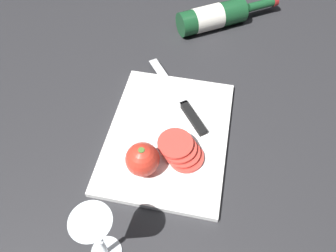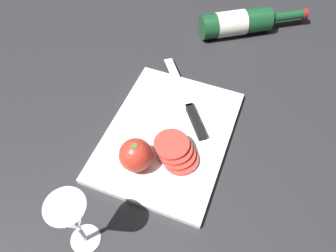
{
  "view_description": "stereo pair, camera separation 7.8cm",
  "coord_description": "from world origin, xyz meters",
  "px_view_note": "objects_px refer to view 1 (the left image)",
  "views": [
    {
      "loc": [
        0.49,
        0.1,
        0.67
      ],
      "look_at": [
        0.04,
        0.01,
        0.05
      ],
      "focal_mm": 35.0,
      "sensor_mm": 36.0,
      "label": 1
    },
    {
      "loc": [
        0.47,
        0.17,
        0.67
      ],
      "look_at": [
        0.04,
        0.01,
        0.05
      ],
      "focal_mm": 35.0,
      "sensor_mm": 36.0,
      "label": 2
    }
  ],
  "objects_px": {
    "whole_tomato": "(142,159)",
    "knife": "(186,108)",
    "tomato_slice_stack_near": "(181,150)",
    "wine_bottle": "(215,16)",
    "wine_glass": "(96,233)"
  },
  "relations": [
    {
      "from": "whole_tomato",
      "to": "knife",
      "type": "relative_size",
      "value": 0.31
    },
    {
      "from": "knife",
      "to": "tomato_slice_stack_near",
      "type": "height_order",
      "value": "tomato_slice_stack_near"
    },
    {
      "from": "wine_bottle",
      "to": "whole_tomato",
      "type": "distance_m",
      "value": 0.57
    },
    {
      "from": "whole_tomato",
      "to": "tomato_slice_stack_near",
      "type": "relative_size",
      "value": 0.69
    },
    {
      "from": "wine_bottle",
      "to": "whole_tomato",
      "type": "relative_size",
      "value": 4.18
    },
    {
      "from": "wine_glass",
      "to": "whole_tomato",
      "type": "relative_size",
      "value": 2.22
    },
    {
      "from": "tomato_slice_stack_near",
      "to": "knife",
      "type": "bearing_deg",
      "value": -176.06
    },
    {
      "from": "wine_bottle",
      "to": "wine_glass",
      "type": "height_order",
      "value": "wine_glass"
    },
    {
      "from": "wine_glass",
      "to": "knife",
      "type": "xyz_separation_m",
      "value": [
        -0.38,
        0.1,
        -0.09
      ]
    },
    {
      "from": "wine_bottle",
      "to": "whole_tomato",
      "type": "bearing_deg",
      "value": -9.56
    },
    {
      "from": "whole_tomato",
      "to": "knife",
      "type": "xyz_separation_m",
      "value": [
        -0.19,
        0.07,
        -0.03
      ]
    },
    {
      "from": "wine_bottle",
      "to": "whole_tomato",
      "type": "xyz_separation_m",
      "value": [
        0.56,
        -0.09,
        0.02
      ]
    },
    {
      "from": "wine_glass",
      "to": "knife",
      "type": "height_order",
      "value": "wine_glass"
    },
    {
      "from": "whole_tomato",
      "to": "wine_glass",
      "type": "bearing_deg",
      "value": -8.73
    },
    {
      "from": "wine_glass",
      "to": "wine_bottle",
      "type": "bearing_deg",
      "value": 170.65
    }
  ]
}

